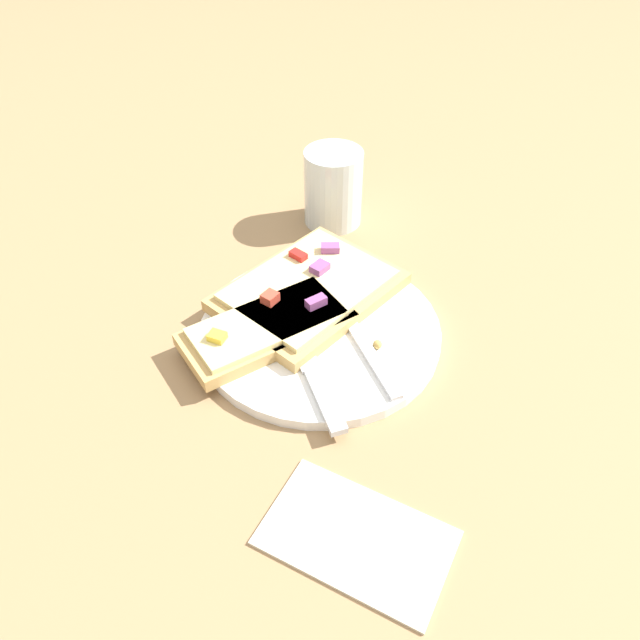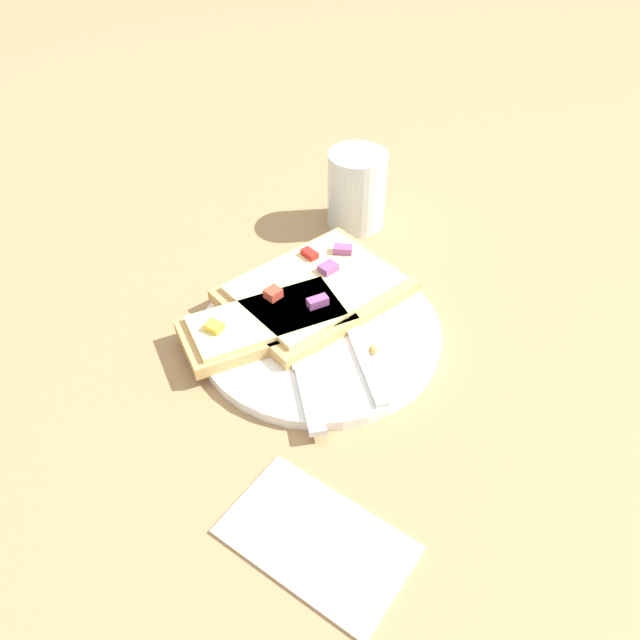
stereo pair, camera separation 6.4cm
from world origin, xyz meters
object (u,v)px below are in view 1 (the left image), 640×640
fork (350,322)px  knife (309,365)px  plate (320,331)px  pizza_slice_corner (268,327)px  drinking_glass (333,188)px  pizza_slice_main (309,290)px  napkin (357,537)px

fork → knife: size_ratio=1.02×
plate → pizza_slice_corner: bearing=38.8°
plate → drinking_glass: 0.22m
knife → pizza_slice_main: 0.11m
plate → fork: fork is taller
knife → napkin: size_ratio=1.11×
plate → drinking_glass: (0.09, -0.20, 0.04)m
drinking_glass → napkin: size_ratio=0.67×
pizza_slice_main → pizza_slice_corner: size_ratio=1.14×
fork → napkin: bearing=158.2°
fork → pizza_slice_corner: pizza_slice_corner is taller
fork → drinking_glass: drinking_glass is taller
fork → pizza_slice_main: size_ratio=0.76×
plate → knife: bearing=107.3°
plate → pizza_slice_corner: 0.06m
pizza_slice_main → napkin: bearing=-129.6°
plate → drinking_glass: drinking_glass is taller
pizza_slice_main → napkin: pizza_slice_main is taller
knife → drinking_glass: drinking_glass is taller
pizza_slice_corner → napkin: pizza_slice_corner is taller
knife → drinking_glass: size_ratio=1.67×
fork → pizza_slice_corner: 0.09m
pizza_slice_corner → fork: bearing=-22.2°
plate → pizza_slice_corner: pizza_slice_corner is taller
fork → drinking_glass: 0.22m
napkin → drinking_glass: bearing=-60.7°
drinking_glass → pizza_slice_corner: bearing=100.7°
knife → pizza_slice_corner: size_ratio=0.85×
plate → fork: (-0.02, -0.02, 0.01)m
plate → napkin: 0.23m
pizza_slice_main → pizza_slice_corner: pizza_slice_corner is taller
drinking_glass → plate: bearing=113.4°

